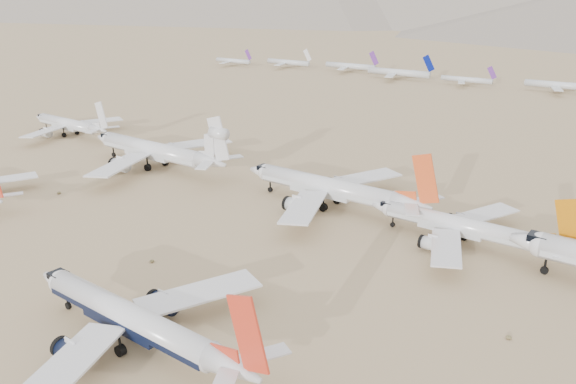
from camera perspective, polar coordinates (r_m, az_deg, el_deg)
name	(u,v)px	position (r m, az deg, el deg)	size (l,w,h in m)	color
ground	(207,346)	(94.13, -8.18, -15.20)	(7000.00, 7000.00, 0.00)	#907354
main_airliner	(137,322)	(93.20, -15.09, -12.60)	(49.44, 48.28, 17.45)	silver
row2_gold_tail	(464,227)	(131.11, 17.43, -3.40)	(43.89, 42.92, 15.63)	silver
row2_orange_tail	(333,189)	(147.01, 4.61, 0.35)	(53.63, 52.46, 19.13)	silver
row2_white_trijet	(159,151)	(184.75, -13.02, 4.09)	(58.62, 57.29, 20.77)	silver
row2_white_twin	(70,125)	(240.30, -21.25, 6.39)	(45.52, 44.55, 16.27)	silver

